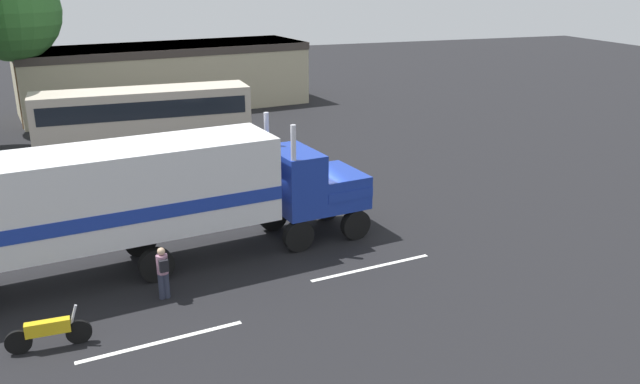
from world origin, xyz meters
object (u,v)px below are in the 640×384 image
(person_bystander, at_px, (163,271))
(semi_truck, at_px, (146,194))
(motorcycle, at_px, (49,332))
(tree_center, at_px, (9,11))
(parked_bus, at_px, (143,115))

(person_bystander, bearing_deg, semi_truck, 93.56)
(person_bystander, bearing_deg, motorcycle, -150.08)
(person_bystander, distance_m, tree_center, 26.40)
(semi_truck, height_order, parked_bus, semi_truck)
(person_bystander, height_order, parked_bus, parked_bus)
(motorcycle, bearing_deg, tree_center, 95.21)
(parked_bus, relative_size, tree_center, 1.11)
(motorcycle, height_order, tree_center, tree_center)
(tree_center, bearing_deg, parked_bus, -51.37)
(semi_truck, bearing_deg, tree_center, 103.39)
(semi_truck, distance_m, tree_center, 23.78)
(parked_bus, height_order, tree_center, tree_center)
(tree_center, bearing_deg, person_bystander, -77.51)
(person_bystander, relative_size, tree_center, 0.16)
(motorcycle, bearing_deg, semi_truck, 54.51)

